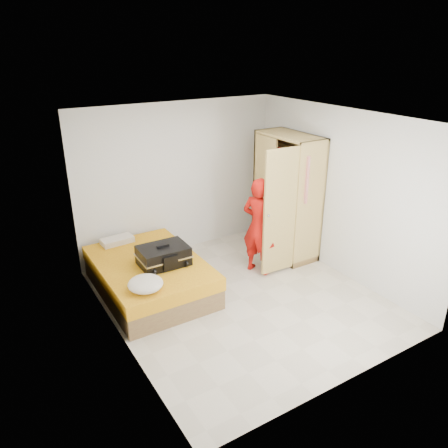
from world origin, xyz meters
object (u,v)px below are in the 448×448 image
bed (150,276)px  suitcase (164,256)px  wardrobe (286,200)px  person (259,226)px  round_cushion (145,284)px

bed → suitcase: 0.46m
wardrobe → person: 0.84m
bed → person: bearing=-10.6°
round_cushion → wardrobe: bearing=13.5°
bed → round_cushion: (-0.34, -0.72, 0.34)m
suitcase → bed: bearing=129.3°
bed → round_cushion: round_cushion is taller
person → round_cushion: size_ratio=3.45×
wardrobe → suitcase: wardrobe is taller
person → suitcase: size_ratio=2.20×
person → round_cushion: (-2.08, -0.40, -0.20)m
wardrobe → person: bearing=-159.5°
bed → suitcase: (0.15, -0.20, 0.38)m
bed → suitcase: bearing=-51.8°
suitcase → round_cushion: bearing=-132.0°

